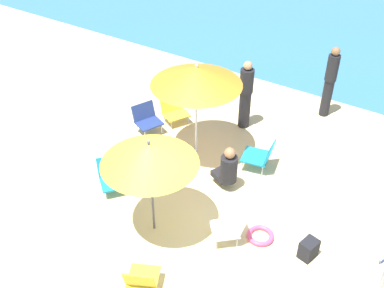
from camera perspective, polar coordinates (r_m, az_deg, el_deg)
ground_plane at (r=8.44m, az=1.63°, el=-9.26°), size 40.00×40.00×0.00m
umbrella_orange at (r=8.92m, az=0.56°, el=8.40°), size 1.80×1.80×2.09m
umbrella_yellow at (r=7.21m, az=-5.28°, el=-1.21°), size 1.58×1.58×1.90m
beach_chair_a at (r=9.02m, az=-9.83°, el=-3.78°), size 0.76×0.75×0.60m
beach_chair_b at (r=9.40m, az=8.48°, el=-1.36°), size 0.70×0.66×0.61m
beach_chair_c at (r=10.78m, az=-2.25°, el=4.38°), size 0.74×0.74×0.65m
beach_chair_d at (r=7.91m, az=4.84°, el=-9.91°), size 0.71×0.71×0.63m
beach_chair_e at (r=7.21m, az=-6.22°, el=-16.15°), size 0.65×0.68×0.66m
beach_chair_f at (r=10.43m, az=-5.62°, el=3.21°), size 0.71×0.71×0.64m
person_b at (r=11.15m, az=16.60°, el=7.40°), size 0.27×0.27×1.74m
person_c at (r=10.38m, az=6.62°, el=6.05°), size 0.31×0.31×1.64m
person_d at (r=8.79m, az=4.38°, el=-3.00°), size 0.56×0.45×0.96m
swim_ring at (r=8.20m, az=8.41°, el=-11.09°), size 0.47×0.47×0.08m
beach_bag at (r=7.97m, az=14.15°, el=-12.42°), size 0.29×0.34×0.35m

